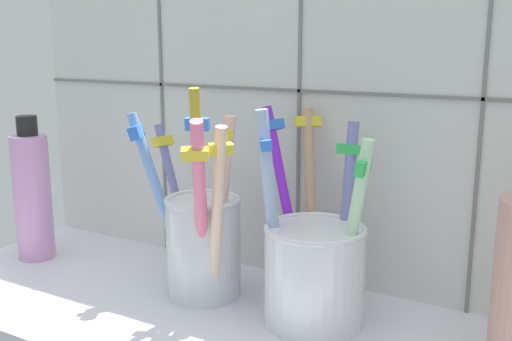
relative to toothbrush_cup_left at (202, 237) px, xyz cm
name	(u,v)px	position (x,y,z in cm)	size (l,w,h in cm)	color
counter_slab	(238,331)	(5.34, -2.72, -6.47)	(64.00, 22.00, 2.00)	silver
tile_wall_back	(305,63)	(5.34, 9.28, 15.03)	(64.00, 2.20, 45.00)	silver
toothbrush_cup_left	(202,237)	(0.00, 0.00, 0.00)	(12.37, 10.42, 18.97)	silver
toothbrush_cup_right	(314,264)	(10.61, 0.54, -0.65)	(12.03, 11.61, 17.41)	silver
soap_bottle	(33,194)	(-20.89, -0.86, 1.40)	(3.77, 3.77, 15.08)	#D593CE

